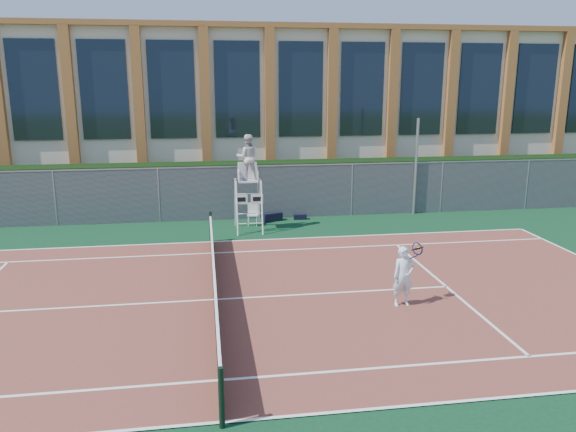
{
  "coord_description": "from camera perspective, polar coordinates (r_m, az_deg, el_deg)",
  "views": [
    {
      "loc": [
        -0.14,
        -13.88,
        5.6
      ],
      "look_at": [
        2.39,
        3.0,
        1.48
      ],
      "focal_mm": 35.0,
      "sensor_mm": 36.0,
      "label": 1
    }
  ],
  "objects": [
    {
      "name": "steel_pole",
      "position": [
        24.53,
        12.85,
        4.89
      ],
      "size": [
        0.12,
        0.12,
        4.09
      ],
      "primitive_type": "cylinder",
      "color": "#9EA0A5",
      "rests_on": "ground"
    },
    {
      "name": "sports_bag_far",
      "position": [
        23.27,
        1.24,
        -0.08
      ],
      "size": [
        0.54,
        0.25,
        0.21
      ],
      "primitive_type": "cube",
      "rotation": [
        0.0,
        0.0,
        -0.04
      ],
      "color": "black",
      "rests_on": "apron"
    },
    {
      "name": "fence",
      "position": [
        23.13,
        -8.02,
        2.2
      ],
      "size": [
        40.0,
        0.06,
        2.2
      ],
      "primitive_type": null,
      "color": "#595E60",
      "rests_on": "ground"
    },
    {
      "name": "building",
      "position": [
        31.87,
        -8.42,
        10.8
      ],
      "size": [
        45.0,
        10.6,
        8.22
      ],
      "color": "beige",
      "rests_on": "ground"
    },
    {
      "name": "plastic_chair",
      "position": [
        22.33,
        -3.6,
        0.39
      ],
      "size": [
        0.47,
        0.47,
        0.88
      ],
      "color": "silver",
      "rests_on": "apron"
    },
    {
      "name": "ground",
      "position": [
        14.97,
        -7.45,
        -8.52
      ],
      "size": [
        120.0,
        120.0,
        0.0
      ],
      "primitive_type": "plane",
      "color": "#233814"
    },
    {
      "name": "tennis_net",
      "position": [
        14.78,
        -7.52,
        -6.6
      ],
      "size": [
        0.1,
        11.3,
        1.1
      ],
      "color": "black",
      "rests_on": "ground"
    },
    {
      "name": "sports_bag_near",
      "position": [
        22.99,
        -1.59,
        -0.09
      ],
      "size": [
        0.85,
        0.55,
        0.34
      ],
      "primitive_type": "cube",
      "rotation": [
        0.0,
        0.0,
        0.32
      ],
      "color": "black",
      "rests_on": "apron"
    },
    {
      "name": "apron",
      "position": [
        15.9,
        -7.54,
        -7.16
      ],
      "size": [
        36.0,
        20.0,
        0.01
      ],
      "primitive_type": "cube",
      "color": "#0B331A",
      "rests_on": "ground"
    },
    {
      "name": "hedge",
      "position": [
        24.3,
        -8.06,
        2.75
      ],
      "size": [
        40.0,
        1.4,
        2.2
      ],
      "primitive_type": "cube",
      "color": "black",
      "rests_on": "ground"
    },
    {
      "name": "tennis_player",
      "position": [
        14.52,
        11.66,
        -6.0
      ],
      "size": [
        0.9,
        0.63,
        1.57
      ],
      "color": "white",
      "rests_on": "tennis_court"
    },
    {
      "name": "umpire_chair",
      "position": [
        21.19,
        -4.13,
        5.7
      ],
      "size": [
        1.04,
        1.6,
        3.72
      ],
      "color": "white",
      "rests_on": "ground"
    },
    {
      "name": "tennis_court",
      "position": [
        14.96,
        -7.46,
        -8.45
      ],
      "size": [
        23.77,
        10.97,
        0.02
      ],
      "primitive_type": "cube",
      "color": "brown",
      "rests_on": "apron"
    }
  ]
}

